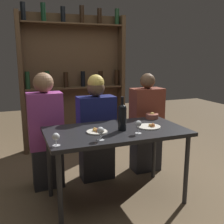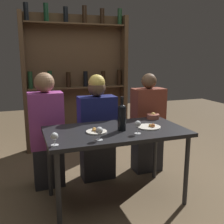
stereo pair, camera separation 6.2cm
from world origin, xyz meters
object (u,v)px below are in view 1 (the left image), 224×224
Objects in this scene: snack_bowl at (152,116)px; seated_person_right at (146,126)px; wine_glass_2 at (138,124)px; food_plate_0 at (150,126)px; wine_glass_0 at (101,131)px; seated_person_left at (46,134)px; seated_person_center at (96,130)px; wine_glass_1 at (56,137)px; food_plate_1 at (97,131)px; wine_bottle at (122,116)px.

snack_bowl is 0.33m from seated_person_right.
wine_glass_2 is at bearing -123.40° from seated_person_right.
wine_glass_0 is at bearing -160.30° from food_plate_0.
seated_person_left is 0.57m from seated_person_center.
food_plate_1 is at bearing 30.08° from wine_glass_1.
wine_glass_1 is 0.46× the size of food_plate_0.
seated_person_left reaches higher than snack_bowl.
seated_person_left is (-0.35, 0.79, -0.21)m from wine_glass_0.
wine_bottle is 0.61m from snack_bowl.
wine_bottle is 1.66× the size of food_plate_1.
seated_person_left is (-0.73, 0.73, -0.22)m from wine_glass_2.
food_plate_1 is 0.16× the size of seated_person_center.
wine_bottle is 0.69m from wine_glass_1.
wine_glass_2 is 0.87× the size of snack_bowl.
wine_bottle is 0.32m from food_plate_0.
snack_bowl is 0.11× the size of seated_person_left.
seated_person_center reaches higher than seated_person_right.
seated_person_left is 1.03× the size of seated_person_right.
seated_person_center is 0.65m from seated_person_right.
wine_glass_0 is at bearing -99.82° from food_plate_1.
wine_glass_0 is at bearing -65.89° from seated_person_left.
wine_glass_0 is at bearing -137.50° from seated_person_right.
seated_person_right is at bearing 64.08° from food_plate_0.
snack_bowl is (0.79, 0.53, -0.05)m from wine_glass_0.
food_plate_1 is at bearing -107.21° from seated_person_center.
wine_glass_2 is 0.10× the size of seated_person_center.
snack_bowl is at bearing 56.91° from food_plate_0.
wine_glass_1 is (-0.65, -0.22, -0.07)m from wine_bottle.
wine_bottle is 0.28m from food_plate_1.
food_plate_0 is at bearing -123.09° from snack_bowl.
seated_person_center reaches higher than food_plate_0.
snack_bowl is 0.11× the size of seated_person_center.
wine_glass_2 is 0.53× the size of food_plate_0.
wine_bottle is at bearing 179.83° from food_plate_0.
wine_glass_2 is 0.26m from food_plate_0.
wine_glass_2 is 0.79m from seated_person_center.
wine_glass_0 is 1.19m from seated_person_right.
wine_glass_0 reaches higher than food_plate_1.
seated_person_left reaches higher than food_plate_1.
seated_person_left is (-0.39, 0.56, -0.14)m from food_plate_1.
seated_person_left reaches higher than wine_bottle.
wine_bottle is at bearing -147.51° from snack_bowl.
wine_glass_2 is 0.91m from seated_person_right.
wine_glass_1 is at bearing -178.92° from wine_glass_0.
wine_glass_1 is 1.49m from seated_person_right.
seated_person_center is at bearing 74.89° from wine_glass_0.
wine_glass_0 is at bearing -143.89° from wine_bottle.
seated_person_center is (-0.57, 0.26, -0.18)m from snack_bowl.
wine_glass_0 is 0.59× the size of food_plate_1.
seated_person_right is (0.58, 0.58, -0.30)m from wine_bottle.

